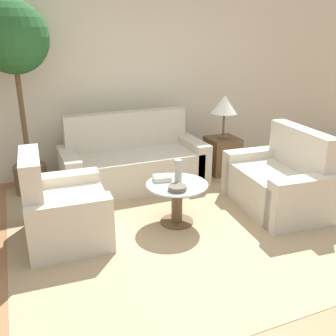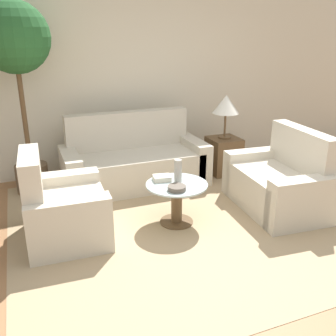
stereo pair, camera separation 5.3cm
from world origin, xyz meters
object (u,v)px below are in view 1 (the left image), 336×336
Objects in this scene: table_lamp at (225,105)px; vase at (178,171)px; bowl at (177,188)px; armchair at (61,212)px; book_stack at (162,178)px; potted_plant at (14,53)px; coffee_table at (177,198)px; sofa_main at (133,162)px; loveseat at (281,183)px.

table_lamp reaches higher than vase.
armchair is at bearing 165.28° from bowl.
table_lamp is 3.02× the size of book_stack.
armchair reaches higher than vase.
vase is 1.22× the size of book_stack.
potted_plant is 11.39× the size of book_stack.
coffee_table is 2.63× the size of vase.
armchair is at bearing 175.57° from vase.
armchair is 1.10m from book_stack.
book_stack is at bearing -90.91° from sofa_main.
bowl is at bearing -73.19° from book_stack.
armchair is 0.73× the size of loveseat.
sofa_main reaches higher than book_stack.
sofa_main reaches higher than vase.
table_lamp is 2.47× the size of vase.
book_stack is at bearing 97.99° from bowl.
sofa_main is at bearing 97.91° from book_stack.
table_lamp is 1.78m from book_stack.
armchair is 1.54× the size of table_lamp.
vase is 0.24m from bowl.
table_lamp is at bearing 43.53° from coffee_table.
sofa_main is 1.47× the size of loveseat.
vase is (1.43, -1.44, -1.15)m from potted_plant.
sofa_main is 3.07× the size of table_lamp.
potted_plant reaches higher than bowl.
coffee_table is at bearing 67.16° from bowl.
armchair is at bearing -134.09° from sofa_main.
vase is (-1.21, -1.14, -0.42)m from table_lamp.
table_lamp is at bearing -6.49° from potted_plant.
bowl is (0.03, -1.43, 0.18)m from sofa_main.
potted_plant reaches higher than sofa_main.
sofa_main is 10.07× the size of bowl.
potted_plant is at bearing -115.66° from loveseat.
loveseat reaches higher than book_stack.
armchair is 1.98m from potted_plant.
book_stack is at bearing 126.61° from coffee_table.
potted_plant is at bearing 133.29° from coffee_table.
potted_plant is 2.33m from vase.
vase is 0.20m from book_stack.
loveseat is 6.87× the size of bowl.
bowl is 0.31m from book_stack.
potted_plant reaches higher than book_stack.
book_stack reaches higher than coffee_table.
loveseat is at bearing -87.84° from table_lamp.
table_lamp is (-0.05, 1.27, 0.71)m from loveseat.
table_lamp is at bearing 45.66° from bowl.
loveseat is at bearing -44.30° from sofa_main.
sofa_main is 1.44m from bowl.
table_lamp reaches higher than bowl.
table_lamp is 1.95m from bowl.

